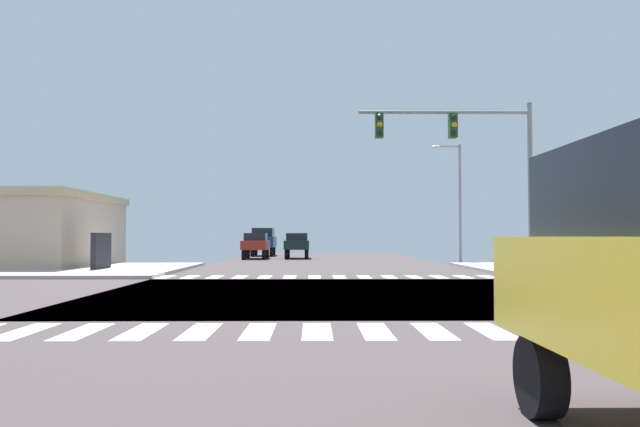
# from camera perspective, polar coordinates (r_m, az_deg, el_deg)

# --- Properties ---
(ground) EXTENTS (90.00, 90.00, 0.05)m
(ground) POSITION_cam_1_polar(r_m,az_deg,el_deg) (18.26, 1.95, -7.27)
(ground) COLOR #453B3C
(sidewalk_corner_ne) EXTENTS (12.00, 12.00, 0.14)m
(sidewalk_corner_ne) POSITION_cam_1_polar(r_m,az_deg,el_deg) (33.22, 24.01, -4.60)
(sidewalk_corner_ne) COLOR #B2ADA3
(sidewalk_corner_ne) RESTS_ON ground
(sidewalk_corner_nw) EXTENTS (12.00, 12.00, 0.14)m
(sidewalk_corner_nw) POSITION_cam_1_polar(r_m,az_deg,el_deg) (32.57, -22.69, -4.67)
(sidewalk_corner_nw) COLOR #B3A9A3
(sidewalk_corner_nw) RESTS_ON ground
(crosswalk_near) EXTENTS (13.50, 2.00, 0.01)m
(crosswalk_near) POSITION_cam_1_polar(r_m,az_deg,el_deg) (11.01, 2.38, -10.55)
(crosswalk_near) COLOR white
(crosswalk_near) RESTS_ON ground
(crosswalk_far) EXTENTS (13.50, 2.00, 0.01)m
(crosswalk_far) POSITION_cam_1_polar(r_m,az_deg,el_deg) (25.53, 0.64, -5.74)
(crosswalk_far) COLOR white
(crosswalk_far) RESTS_ON ground
(traffic_signal_mast) EXTENTS (7.09, 0.55, 7.09)m
(traffic_signal_mast) POSITION_cam_1_polar(r_m,az_deg,el_deg) (26.45, 12.97, 5.83)
(traffic_signal_mast) COLOR gray
(traffic_signal_mast) RESTS_ON ground
(street_lamp) EXTENTS (1.78, 0.32, 7.12)m
(street_lamp) POSITION_cam_1_polar(r_m,az_deg,el_deg) (38.44, 12.14, 1.98)
(street_lamp) COLOR gray
(street_lamp) RESTS_ON ground
(sedan_farside_2) EXTENTS (1.80, 4.30, 1.88)m
(sedan_farside_2) POSITION_cam_1_polar(r_m,az_deg,el_deg) (46.52, -5.81, -2.71)
(sedan_farside_2) COLOR black
(sedan_farside_2) RESTS_ON ground
(sedan_crossing_3) EXTENTS (1.80, 4.30, 1.88)m
(sedan_crossing_3) POSITION_cam_1_polar(r_m,az_deg,el_deg) (47.07, -2.09, -2.72)
(sedan_crossing_3) COLOR black
(sedan_crossing_3) RESTS_ON ground
(suv_queued_1) EXTENTS (1.96, 4.60, 2.34)m
(suv_queued_1) POSITION_cam_1_polar(r_m,az_deg,el_deg) (53.65, -5.13, -2.34)
(suv_queued_1) COLOR black
(suv_queued_1) RESTS_ON ground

